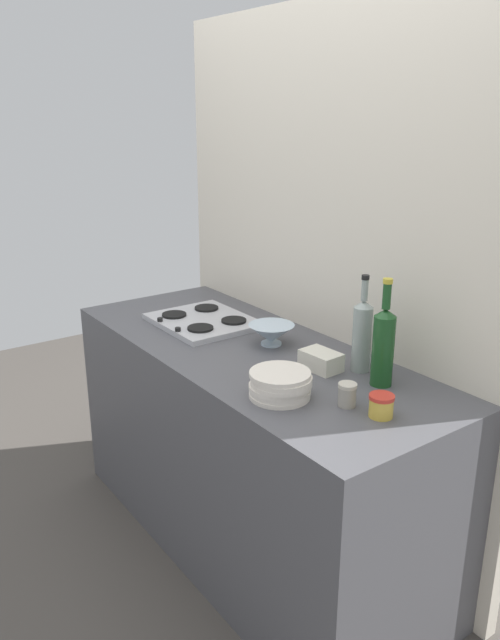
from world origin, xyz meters
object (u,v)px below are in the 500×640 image
Objects in this scene: plate_stack at (280,384)px; mixing_bowl at (271,334)px; butter_dish at (321,361)px; condiment_jar_front at (347,395)px; condiment_jar_rear at (381,406)px; wine_bottle_mid_left at (383,345)px; wine_bottle_leftmost at (362,334)px; stovetop_hob at (204,321)px.

mixing_bowl is (-0.40, 0.27, 0.00)m from plate_stack.
condiment_jar_front is at bearing -26.00° from butter_dish.
plate_stack is 1.13× the size of mixing_bowl.
condiment_jar_rear is at bearing -14.43° from butter_dish.
wine_bottle_mid_left is at bearing 7.65° from mixing_bowl.
mixing_bowl is at bearing 166.35° from condiment_jar_front.
wine_bottle_mid_left reaches higher than wine_bottle_leftmost.
wine_bottle_leftmost is at bearing 14.62° from mixing_bowl.
condiment_jar_rear is at bearing -46.95° from wine_bottle_mid_left.
stovetop_hob is 2.41× the size of mixing_bowl.
condiment_jar_rear is at bearing -35.31° from wine_bottle_leftmost.
stovetop_hob is 0.39m from mixing_bowl.
wine_bottle_mid_left reaches higher than stovetop_hob.
wine_bottle_leftmost is at bearing 166.06° from wine_bottle_mid_left.
wine_bottle_leftmost is (0.78, 0.19, 0.13)m from stovetop_hob.
wine_bottle_leftmost is at bearing 13.58° from stovetop_hob.
mixing_bowl is 0.31m from butter_dish.
wine_bottle_leftmost is at bearing 126.82° from condiment_jar_front.
butter_dish is at bearing 165.57° from condiment_jar_rear.
plate_stack is 0.39m from wine_bottle_leftmost.
wine_bottle_mid_left is 2.59× the size of butter_dish.
wine_bottle_mid_left is at bearing -13.94° from wine_bottle_leftmost.
wine_bottle_leftmost is 2.45× the size of butter_dish.
plate_stack is at bearing -143.02° from condiment_jar_front.
wine_bottle_mid_left reaches higher than plate_stack.
condiment_jar_front is (0.18, -0.24, -0.10)m from wine_bottle_leftmost.
butter_dish is (0.31, -0.01, -0.01)m from mixing_bowl.
wine_bottle_mid_left is 0.26m from butter_dish.
mixing_bowl is (0.38, 0.08, 0.03)m from stovetop_hob.
wine_bottle_mid_left is (0.13, -0.03, 0.01)m from wine_bottle_leftmost.
stovetop_hob is 0.93m from wine_bottle_mid_left.
condiment_jar_front is (0.58, -0.14, -0.01)m from mixing_bowl.
plate_stack is 2.72× the size of condiment_jar_front.
wine_bottle_leftmost is at bearing 144.69° from condiment_jar_rear.
butter_dish is at bearing -1.42° from mixing_bowl.
condiment_jar_front is at bearing -3.33° from stovetop_hob.
wine_bottle_mid_left is 4.88× the size of condiment_jar_front.
plate_stack reaches higher than stovetop_hob.
condiment_jar_rear is (0.17, -0.18, -0.11)m from wine_bottle_mid_left.
wine_bottle_mid_left is 0.24m from condiment_jar_front.
plate_stack is 0.56× the size of wine_bottle_mid_left.
butter_dish is at bearing 110.01° from plate_stack.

